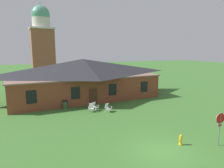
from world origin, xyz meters
TOP-DOWN VIEW (x-y plane):
  - ground_plane at (0.00, 0.00)m, footprint 200.00×200.00m
  - brick_building at (-0.00, 18.25)m, footprint 20.85×10.40m
  - dome_tower at (-3.58, 37.45)m, footprint 5.18×5.18m
  - stop_sign at (4.39, -0.99)m, footprint 0.80×0.12m
  - lawn_chair_by_porch at (-1.41, 10.62)m, footprint 0.78×0.83m
  - lawn_chair_near_door at (-0.87, 10.87)m, footprint 0.83×0.86m
  - lawn_chair_left_end at (0.29, 9.75)m, footprint 0.82×0.85m
  - fire_hydrant at (1.95, 0.23)m, footprint 0.36×0.28m
  - trash_bin at (-3.87, 12.95)m, footprint 0.56×0.56m

SIDE VIEW (x-z plane):
  - ground_plane at x=0.00m, z-range 0.00..0.00m
  - fire_hydrant at x=1.95m, z-range -0.02..0.77m
  - trash_bin at x=-3.87m, z-range 0.01..0.99m
  - lawn_chair_by_porch at x=-1.41m, z-range 0.02..0.98m
  - lawn_chair_near_door at x=-0.87m, z-range 0.02..0.98m
  - lawn_chair_left_end at x=0.29m, z-range 0.02..0.98m
  - stop_sign at x=4.39m, z-range 0.51..2.99m
  - brick_building at x=0.00m, z-range 0.05..5.71m
  - dome_tower at x=-3.58m, z-range -0.82..16.74m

